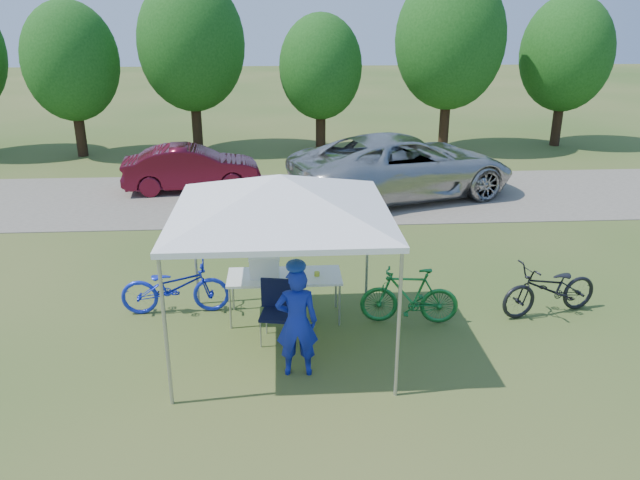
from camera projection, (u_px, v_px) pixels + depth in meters
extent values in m
plane|color=#2D5119|center=(284.00, 343.00, 9.80)|extent=(100.00, 100.00, 0.00)
cube|color=gray|center=(281.00, 198.00, 17.28)|extent=(24.00, 5.00, 0.02)
cylinder|color=#A5A5AA|center=(166.00, 334.00, 7.94)|extent=(0.05, 0.05, 2.10)
cylinder|color=#A5A5AA|center=(399.00, 327.00, 8.12)|extent=(0.05, 0.05, 2.10)
cylinder|color=#A5A5AA|center=(195.00, 249.00, 10.74)|extent=(0.05, 0.05, 2.10)
cylinder|color=#A5A5AA|center=(367.00, 245.00, 10.92)|extent=(0.05, 0.05, 2.10)
cube|color=white|center=(281.00, 214.00, 9.05)|extent=(3.15, 3.15, 0.08)
pyramid|color=white|center=(280.00, 174.00, 8.84)|extent=(4.53, 4.53, 0.55)
cylinder|color=#382314|center=(80.00, 131.00, 21.88)|extent=(0.36, 0.36, 1.75)
ellipsoid|color=#144711|center=(71.00, 61.00, 21.05)|extent=(3.20, 3.20, 4.00)
cylinder|color=#382314|center=(197.00, 123.00, 22.63)|extent=(0.36, 0.36, 2.03)
ellipsoid|color=#144711|center=(191.00, 44.00, 21.67)|extent=(3.71, 3.71, 4.64)
cylinder|color=#382314|center=(321.00, 128.00, 22.79)|extent=(0.36, 0.36, 1.61)
ellipsoid|color=#144711|center=(321.00, 67.00, 22.03)|extent=(2.94, 2.94, 3.68)
cylinder|color=#382314|center=(444.00, 122.00, 22.69)|extent=(0.36, 0.36, 2.10)
ellipsoid|color=#144711|center=(450.00, 40.00, 21.70)|extent=(3.84, 3.84, 4.80)
cylinder|color=#382314|center=(557.00, 121.00, 23.58)|extent=(0.36, 0.36, 1.82)
ellipsoid|color=#144711|center=(566.00, 54.00, 22.71)|extent=(3.33, 3.33, 4.16)
cube|color=white|center=(284.00, 277.00, 10.36)|extent=(1.89, 0.79, 0.04)
cylinder|color=#A5A5AA|center=(230.00, 308.00, 10.13)|extent=(0.04, 0.04, 0.73)
cylinder|color=#A5A5AA|center=(339.00, 305.00, 10.23)|extent=(0.04, 0.04, 0.73)
cylinder|color=#A5A5AA|center=(233.00, 291.00, 10.76)|extent=(0.04, 0.04, 0.73)
cylinder|color=#A5A5AA|center=(336.00, 288.00, 10.86)|extent=(0.04, 0.04, 0.73)
cube|color=black|center=(277.00, 315.00, 9.70)|extent=(0.57, 0.57, 0.04)
cube|color=black|center=(277.00, 293.00, 9.84)|extent=(0.49, 0.13, 0.49)
cylinder|color=#A5A5AA|center=(263.00, 336.00, 9.57)|extent=(0.02, 0.02, 0.44)
cylinder|color=#A5A5AA|center=(292.00, 335.00, 9.60)|extent=(0.02, 0.02, 0.44)
cylinder|color=#A5A5AA|center=(264.00, 322.00, 9.98)|extent=(0.02, 0.02, 0.44)
cylinder|color=#A5A5AA|center=(291.00, 322.00, 10.01)|extent=(0.02, 0.02, 0.44)
cube|color=white|center=(264.00, 267.00, 10.28)|extent=(0.48, 0.32, 0.32)
cube|color=white|center=(264.00, 257.00, 10.21)|extent=(0.51, 0.34, 0.04)
cylinder|color=gold|center=(317.00, 274.00, 10.33)|extent=(0.09, 0.09, 0.07)
imported|color=#1322A0|center=(297.00, 322.00, 8.72)|extent=(0.60, 0.40, 1.64)
imported|color=#1729CB|center=(175.00, 287.00, 10.64)|extent=(1.85, 0.71, 0.96)
imported|color=#186D2D|center=(409.00, 296.00, 10.29)|extent=(1.66, 0.65, 0.97)
imported|color=black|center=(550.00, 289.00, 10.58)|extent=(1.90, 1.03, 0.95)
imported|color=#B5B4B0|center=(403.00, 166.00, 17.09)|extent=(6.80, 4.68, 1.73)
imported|color=#530D1D|center=(192.00, 168.00, 17.81)|extent=(3.99, 1.82, 1.27)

